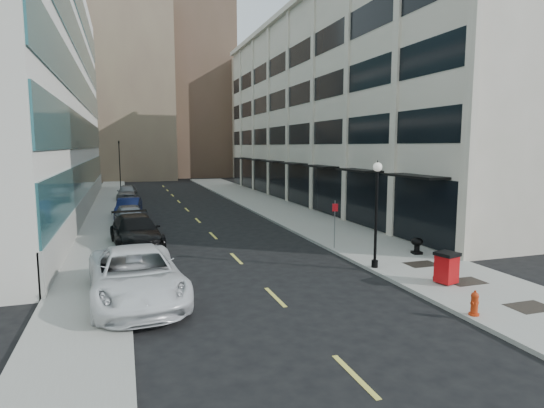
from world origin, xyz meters
TOP-DOWN VIEW (x-y plane):
  - ground at (0.00, 0.00)m, footprint 160.00×160.00m
  - sidewalk_right at (7.50, 20.00)m, footprint 5.00×80.00m
  - sidewalk_left at (-6.50, 20.00)m, footprint 3.00×80.00m
  - building_right at (16.94, 26.99)m, footprint 15.30×46.50m
  - skyline_tan_near at (-4.00, 68.00)m, footprint 14.00×18.00m
  - skyline_brown at (8.00, 72.00)m, footprint 12.00×16.00m
  - skyline_tan_far at (-14.00, 78.00)m, footprint 12.00×14.00m
  - skyline_stone at (18.00, 66.00)m, footprint 10.00×14.00m
  - grate_near at (7.60, -2.00)m, footprint 1.40×1.00m
  - grate_mid at (7.60, 1.00)m, footprint 1.40×1.00m
  - grate_far at (7.60, 3.80)m, footprint 1.40×1.00m
  - road_centerline at (0.00, 17.00)m, footprint 0.15×68.20m
  - traffic_signal at (-5.50, 48.00)m, footprint 0.66×0.66m
  - car_white_van at (-4.80, 3.13)m, footprint 3.52×6.85m
  - car_black_pickup at (-4.56, 12.15)m, footprint 2.98×6.12m
  - car_silver_sedan at (-4.80, 17.86)m, footprint 2.12×4.87m
  - car_blue_sedan at (-4.80, 22.91)m, footprint 2.16×4.76m
  - car_grey_sedan at (-4.80, 35.00)m, footprint 2.24×4.75m
  - fire_hydrant at (5.30, -2.00)m, footprint 0.33×0.33m
  - trash_bin at (6.69, 1.05)m, footprint 0.94×0.95m
  - lamppost at (5.30, 4.00)m, footprint 0.39×0.39m
  - sign_post at (5.30, 8.04)m, footprint 0.29×0.12m
  - urn_planter at (8.60, 5.56)m, footprint 0.59×0.59m

SIDE VIEW (x-z plane):
  - ground at x=0.00m, z-range 0.00..0.00m
  - road_centerline at x=0.00m, z-range 0.00..0.01m
  - sidewalk_right at x=7.50m, z-range 0.00..0.15m
  - sidewalk_left at x=-6.50m, z-range 0.00..0.15m
  - grate_near at x=7.60m, z-range 0.15..0.16m
  - grate_mid at x=7.60m, z-range 0.15..0.16m
  - grate_far at x=7.60m, z-range 0.15..0.16m
  - fire_hydrant at x=5.30m, z-range 0.14..0.94m
  - urn_planter at x=8.60m, z-range 0.24..1.06m
  - car_blue_sedan at x=-4.80m, z-range 0.00..1.51m
  - car_grey_sedan at x=-4.80m, z-range 0.00..1.57m
  - trash_bin at x=6.69m, z-range 0.20..1.44m
  - car_silver_sedan at x=-4.80m, z-range 0.00..1.64m
  - car_black_pickup at x=-4.56m, z-range 0.00..1.71m
  - car_white_van at x=-4.80m, z-range 0.00..1.85m
  - sign_post at x=5.30m, z-range 0.50..3.01m
  - lamppost at x=5.30m, z-range 0.56..5.29m
  - traffic_signal at x=-5.50m, z-range 2.23..9.21m
  - building_right at x=16.94m, z-range -0.13..18.12m
  - skyline_stone at x=18.00m, z-range 0.00..20.00m
  - skyline_tan_far at x=-14.00m, z-range 0.00..22.00m
  - skyline_tan_near at x=-4.00m, z-range 0.00..28.00m
  - skyline_brown at x=8.00m, z-range 0.00..34.00m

